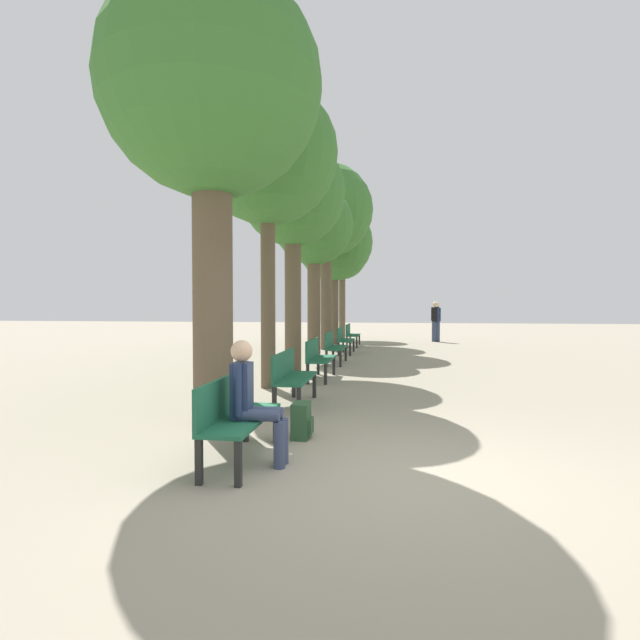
{
  "coord_description": "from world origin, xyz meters",
  "views": [
    {
      "loc": [
        0.03,
        -4.75,
        1.62
      ],
      "look_at": [
        -1.48,
        5.46,
        1.3
      ],
      "focal_mm": 28.0,
      "sensor_mm": 36.0,
      "label": 1
    }
  ],
  "objects_px": {
    "bench_row_5": "(351,333)",
    "pedestrian_mid": "(435,319)",
    "tree_row_0": "(211,93)",
    "bench_row_3": "(333,345)",
    "backpack": "(302,421)",
    "tree_row_5": "(334,243)",
    "bench_row_2": "(318,356)",
    "tree_row_3": "(314,228)",
    "tree_row_6": "(342,256)",
    "bench_row_4": "(344,338)",
    "tree_row_2": "(293,196)",
    "tree_row_4": "(326,212)",
    "tree_row_1": "(268,156)",
    "pedestrian_near": "(437,319)",
    "person_seated": "(253,398)",
    "bench_row_0": "(234,412)",
    "bench_row_1": "(291,374)"
  },
  "relations": [
    {
      "from": "tree_row_2",
      "to": "pedestrian_near",
      "type": "xyz_separation_m",
      "value": [
        4.27,
        10.36,
        -3.24
      ]
    },
    {
      "from": "bench_row_0",
      "to": "bench_row_5",
      "type": "height_order",
      "value": "same"
    },
    {
      "from": "person_seated",
      "to": "bench_row_2",
      "type": "bearing_deg",
      "value": 92.22
    },
    {
      "from": "tree_row_5",
      "to": "pedestrian_near",
      "type": "xyz_separation_m",
      "value": [
        4.27,
        1.9,
        -3.14
      ]
    },
    {
      "from": "tree_row_3",
      "to": "tree_row_5",
      "type": "distance_m",
      "value": 5.27
    },
    {
      "from": "backpack",
      "to": "tree_row_5",
      "type": "bearing_deg",
      "value": 95.22
    },
    {
      "from": "bench_row_2",
      "to": "tree_row_0",
      "type": "bearing_deg",
      "value": -100.55
    },
    {
      "from": "tree_row_4",
      "to": "pedestrian_near",
      "type": "relative_size",
      "value": 3.88
    },
    {
      "from": "bench_row_3",
      "to": "tree_row_0",
      "type": "xyz_separation_m",
      "value": [
        -0.78,
        -7.07,
        3.93
      ]
    },
    {
      "from": "bench_row_2",
      "to": "tree_row_2",
      "type": "distance_m",
      "value": 3.97
    },
    {
      "from": "tree_row_5",
      "to": "pedestrian_mid",
      "type": "height_order",
      "value": "tree_row_5"
    },
    {
      "from": "tree_row_6",
      "to": "person_seated",
      "type": "xyz_separation_m",
      "value": [
        1.01,
        -18.61,
        -3.25
      ]
    },
    {
      "from": "bench_row_5",
      "to": "pedestrian_mid",
      "type": "relative_size",
      "value": 0.87
    },
    {
      "from": "bench_row_2",
      "to": "tree_row_3",
      "type": "xyz_separation_m",
      "value": [
        -0.78,
        4.38,
        3.44
      ]
    },
    {
      "from": "bench_row_0",
      "to": "tree_row_1",
      "type": "bearing_deg",
      "value": 99.94
    },
    {
      "from": "tree_row_6",
      "to": "pedestrian_mid",
      "type": "bearing_deg",
      "value": -16.47
    },
    {
      "from": "tree_row_6",
      "to": "tree_row_2",
      "type": "bearing_deg",
      "value": -90.0
    },
    {
      "from": "tree_row_2",
      "to": "tree_row_0",
      "type": "bearing_deg",
      "value": -90.0
    },
    {
      "from": "tree_row_1",
      "to": "pedestrian_near",
      "type": "xyz_separation_m",
      "value": [
        4.27,
        12.78,
        -3.49
      ]
    },
    {
      "from": "tree_row_6",
      "to": "bench_row_1",
      "type": "bearing_deg",
      "value": -87.13
    },
    {
      "from": "bench_row_0",
      "to": "bench_row_4",
      "type": "height_order",
      "value": "same"
    },
    {
      "from": "bench_row_0",
      "to": "tree_row_3",
      "type": "relative_size",
      "value": 0.29
    },
    {
      "from": "bench_row_3",
      "to": "pedestrian_mid",
      "type": "xyz_separation_m",
      "value": [
        3.42,
        8.71,
        0.49
      ]
    },
    {
      "from": "bench_row_3",
      "to": "bench_row_4",
      "type": "distance_m",
      "value": 2.86
    },
    {
      "from": "bench_row_3",
      "to": "pedestrian_mid",
      "type": "distance_m",
      "value": 9.37
    },
    {
      "from": "tree_row_0",
      "to": "pedestrian_mid",
      "type": "bearing_deg",
      "value": 75.07
    },
    {
      "from": "bench_row_2",
      "to": "tree_row_2",
      "type": "relative_size",
      "value": 0.27
    },
    {
      "from": "person_seated",
      "to": "pedestrian_mid",
      "type": "height_order",
      "value": "pedestrian_mid"
    },
    {
      "from": "bench_row_2",
      "to": "backpack",
      "type": "height_order",
      "value": "bench_row_2"
    },
    {
      "from": "bench_row_1",
      "to": "tree_row_3",
      "type": "relative_size",
      "value": 0.29
    },
    {
      "from": "bench_row_1",
      "to": "tree_row_5",
      "type": "relative_size",
      "value": 0.27
    },
    {
      "from": "bench_row_5",
      "to": "tree_row_6",
      "type": "bearing_deg",
      "value": 100.48
    },
    {
      "from": "bench_row_5",
      "to": "tree_row_2",
      "type": "bearing_deg",
      "value": -96.07
    },
    {
      "from": "pedestrian_near",
      "to": "pedestrian_mid",
      "type": "height_order",
      "value": "pedestrian_mid"
    },
    {
      "from": "bench_row_2",
      "to": "tree_row_4",
      "type": "bearing_deg",
      "value": 96.27
    },
    {
      "from": "tree_row_6",
      "to": "backpack",
      "type": "xyz_separation_m",
      "value": [
        1.32,
        -17.56,
        -3.71
      ]
    },
    {
      "from": "tree_row_2",
      "to": "tree_row_4",
      "type": "relative_size",
      "value": 0.84
    },
    {
      "from": "tree_row_5",
      "to": "bench_row_5",
      "type": "bearing_deg",
      "value": -54.1
    },
    {
      "from": "bench_row_0",
      "to": "tree_row_0",
      "type": "distance_m",
      "value": 4.27
    },
    {
      "from": "bench_row_1",
      "to": "bench_row_3",
      "type": "height_order",
      "value": "same"
    },
    {
      "from": "tree_row_0",
      "to": "tree_row_3",
      "type": "xyz_separation_m",
      "value": [
        0.0,
        8.6,
        -0.49
      ]
    },
    {
      "from": "bench_row_1",
      "to": "tree_row_5",
      "type": "distance_m",
      "value": 13.04
    },
    {
      "from": "tree_row_4",
      "to": "backpack",
      "type": "relative_size",
      "value": 15.48
    },
    {
      "from": "bench_row_1",
      "to": "tree_row_1",
      "type": "distance_m",
      "value": 4.36
    },
    {
      "from": "bench_row_1",
      "to": "pedestrian_near",
      "type": "distance_m",
      "value": 14.82
    },
    {
      "from": "bench_row_2",
      "to": "person_seated",
      "type": "bearing_deg",
      "value": -87.78
    },
    {
      "from": "bench_row_3",
      "to": "backpack",
      "type": "bearing_deg",
      "value": -86.01
    },
    {
      "from": "bench_row_1",
      "to": "bench_row_4",
      "type": "height_order",
      "value": "same"
    },
    {
      "from": "person_seated",
      "to": "backpack",
      "type": "relative_size",
      "value": 2.92
    },
    {
      "from": "tree_row_0",
      "to": "tree_row_2",
      "type": "xyz_separation_m",
      "value": [
        0.0,
        5.4,
        -0.21
      ]
    }
  ]
}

